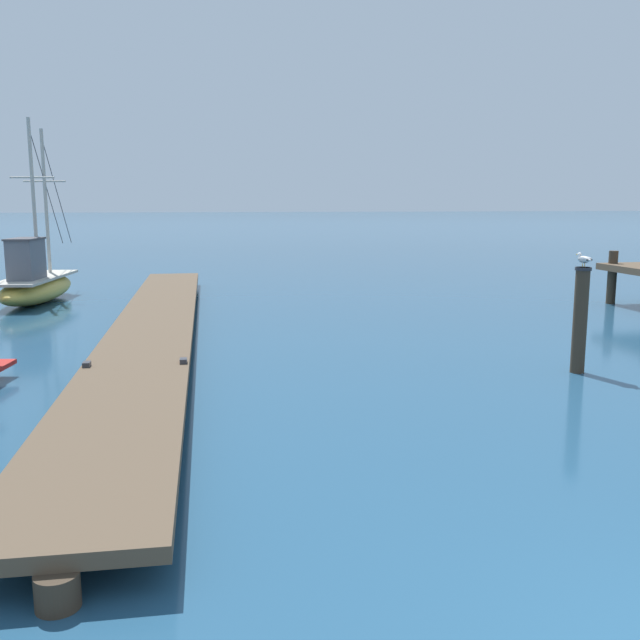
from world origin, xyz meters
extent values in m
cube|color=brown|center=(-4.69, 13.26, 0.37)|extent=(2.24, 21.96, 0.16)
cylinder|color=#3D3023|center=(-4.91, 2.30, 0.15)|extent=(0.36, 0.36, 0.29)
cylinder|color=#3D3023|center=(-4.80, 7.78, 0.15)|extent=(0.36, 0.36, 0.29)
cylinder|color=#3D3023|center=(-4.69, 13.26, 0.15)|extent=(0.36, 0.36, 0.29)
cylinder|color=#3D3023|center=(-4.58, 18.74, 0.15)|extent=(0.36, 0.36, 0.29)
cylinder|color=#3D3023|center=(-4.47, 24.22, 0.15)|extent=(0.36, 0.36, 0.29)
cube|color=#333338|center=(-5.58, 8.89, 0.49)|extent=(0.12, 0.20, 0.08)
cube|color=#333338|center=(-3.98, 8.86, 0.49)|extent=(0.12, 0.20, 0.08)
ellipsoid|color=gold|center=(-8.68, 20.31, 0.41)|extent=(2.18, 5.08, 0.83)
cube|color=#B2AD9E|center=(-8.68, 20.31, 0.79)|extent=(1.94, 4.57, 0.08)
cube|color=#565B66|center=(-8.78, 19.58, 1.43)|extent=(0.93, 1.43, 1.20)
cube|color=#3D3D42|center=(-8.78, 19.58, 2.05)|extent=(1.01, 1.54, 0.06)
cylinder|color=#B2ADA3|center=(-8.65, 20.55, 3.29)|extent=(0.11, 0.11, 4.93)
cylinder|color=#B2ADA3|center=(-8.65, 20.55, 3.93)|extent=(1.37, 0.25, 0.06)
cylinder|color=#333338|center=(-8.47, 21.87, 3.54)|extent=(0.37, 2.54, 3.65)
cylinder|color=#B2ADA3|center=(-8.50, 21.65, 3.17)|extent=(0.11, 0.11, 4.69)
cylinder|color=#B2ADA3|center=(-8.50, 21.65, 3.84)|extent=(1.37, 0.25, 0.06)
cylinder|color=#333338|center=(-8.32, 22.90, 3.41)|extent=(0.36, 2.42, 3.47)
cylinder|color=#3D3023|center=(9.17, 16.77, 0.83)|extent=(0.28, 0.28, 1.66)
cylinder|color=#3D3023|center=(3.32, 8.70, 1.00)|extent=(0.26, 0.26, 2.00)
cylinder|color=#28282D|center=(3.32, 8.70, 1.97)|extent=(0.30, 0.30, 0.06)
cylinder|color=gold|center=(3.30, 8.69, 2.03)|extent=(0.01, 0.01, 0.07)
cylinder|color=gold|center=(3.34, 8.70, 2.03)|extent=(0.01, 0.01, 0.07)
ellipsoid|color=white|center=(3.32, 8.70, 2.14)|extent=(0.18, 0.30, 0.13)
ellipsoid|color=silver|center=(3.27, 8.67, 2.15)|extent=(0.08, 0.24, 0.09)
ellipsoid|color=#383838|center=(3.30, 8.56, 2.14)|extent=(0.04, 0.07, 0.04)
ellipsoid|color=silver|center=(3.38, 8.69, 2.15)|extent=(0.08, 0.24, 0.09)
ellipsoid|color=#383838|center=(3.40, 8.58, 2.14)|extent=(0.04, 0.07, 0.04)
cone|color=white|center=(3.35, 8.55, 2.14)|extent=(0.09, 0.09, 0.07)
sphere|color=white|center=(3.30, 8.81, 2.22)|extent=(0.08, 0.08, 0.08)
cone|color=gold|center=(3.29, 8.86, 2.22)|extent=(0.03, 0.05, 0.02)
camera|label=1|loc=(-3.78, -3.12, 3.21)|focal=39.39mm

